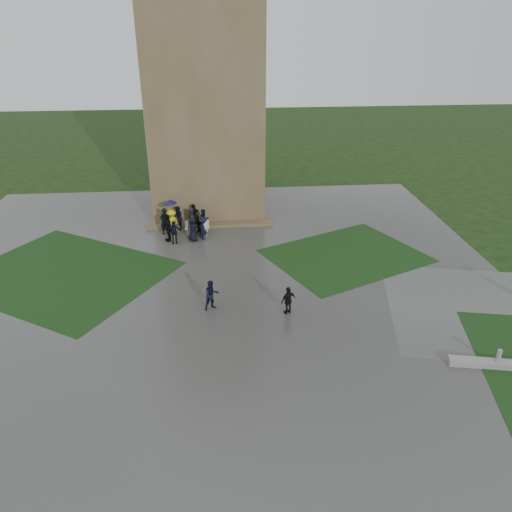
{
  "coord_description": "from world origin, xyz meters",
  "views": [
    {
      "loc": [
        0.47,
        -22.58,
        13.73
      ],
      "look_at": [
        2.67,
        3.03,
        1.2
      ],
      "focal_mm": 35.0,
      "sensor_mm": 36.0,
      "label": 1
    }
  ],
  "objects": [
    {
      "name": "tower",
      "position": [
        0.0,
        15.0,
        9.0
      ],
      "size": [
        8.0,
        8.0,
        18.0
      ],
      "primitive_type": "cube",
      "color": "brown",
      "rests_on": "ground"
    },
    {
      "name": "tower_plinth",
      "position": [
        0.0,
        10.6,
        0.13
      ],
      "size": [
        9.0,
        0.8,
        0.22
      ],
      "primitive_type": "cube",
      "color": "brown",
      "rests_on": "plaza"
    },
    {
      "name": "lawn_inset_right",
      "position": [
        8.5,
        5.0,
        0.03
      ],
      "size": [
        11.12,
        10.15,
        0.01
      ],
      "primitive_type": "cube",
      "rotation": [
        0.0,
        0.0,
        0.44
      ],
      "color": "black",
      "rests_on": "plaza"
    },
    {
      "name": "visitor_cluster",
      "position": [
        -1.87,
        9.08,
        1.12
      ],
      "size": [
        3.55,
        3.42,
        2.52
      ],
      "color": "black",
      "rests_on": "plaza"
    },
    {
      "name": "pedestrian_mid",
      "position": [
        0.09,
        -0.54,
        0.82
      ],
      "size": [
        0.9,
        0.73,
        1.61
      ],
      "primitive_type": "imported",
      "rotation": [
        0.0,
        0.0,
        0.43
      ],
      "color": "black",
      "rests_on": "plaza"
    },
    {
      "name": "plaza",
      "position": [
        0.0,
        2.0,
        0.01
      ],
      "size": [
        34.0,
        34.0,
        0.02
      ],
      "primitive_type": "cube",
      "color": "#3C3B39",
      "rests_on": "ground"
    },
    {
      "name": "ground",
      "position": [
        0.0,
        0.0,
        0.0
      ],
      "size": [
        120.0,
        120.0,
        0.0
      ],
      "primitive_type": "plane",
      "color": "black"
    },
    {
      "name": "lawn_inset_left",
      "position": [
        -8.5,
        4.0,
        0.03
      ],
      "size": [
        14.1,
        13.46,
        0.01
      ],
      "primitive_type": "cube",
      "rotation": [
        0.0,
        0.0,
        -0.56
      ],
      "color": "black",
      "rests_on": "plaza"
    },
    {
      "name": "bench",
      "position": [
        -0.86,
        9.26,
        0.51
      ],
      "size": [
        1.64,
        0.52,
        0.95
      ],
      "rotation": [
        0.0,
        0.0,
        0.0
      ],
      "color": "silver",
      "rests_on": "plaza"
    },
    {
      "name": "pedestrian_near",
      "position": [
        3.93,
        -1.27,
        0.76
      ],
      "size": [
        1.0,
        0.86,
        1.49
      ],
      "primitive_type": "imported",
      "rotation": [
        0.0,
        0.0,
        3.65
      ],
      "color": "black",
      "rests_on": "plaza"
    }
  ]
}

